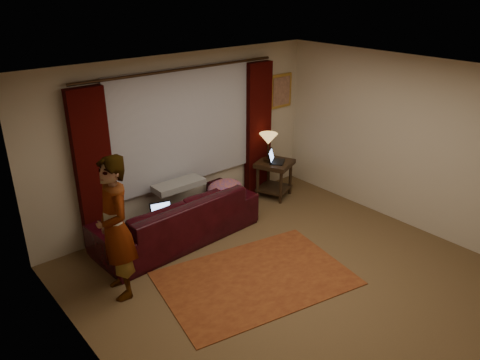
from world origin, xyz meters
name	(u,v)px	position (x,y,z in m)	size (l,w,h in m)	color
floor	(294,282)	(0.00, 0.00, -0.01)	(5.00, 5.00, 0.01)	brown
ceiling	(305,80)	(0.00, 0.00, 2.60)	(5.00, 5.00, 0.02)	silver
wall_back	(182,138)	(0.00, 2.50, 1.30)	(5.00, 0.02, 2.60)	#BBAC90
wall_left	(98,267)	(-2.50, 0.00, 1.30)	(0.02, 5.00, 2.60)	#BBAC90
wall_right	(415,145)	(2.50, 0.00, 1.30)	(0.02, 5.00, 2.60)	#BBAC90
sheer_curtain	(183,127)	(0.00, 2.44, 1.50)	(2.50, 0.05, 1.80)	#A3A2AA
drape_left	(94,171)	(-1.50, 2.39, 1.18)	(0.50, 0.14, 2.30)	black
drape_right	(258,129)	(1.50, 2.39, 1.18)	(0.50, 0.14, 2.30)	black
curtain_rod	(182,69)	(0.00, 2.39, 2.38)	(0.04, 0.04, 3.40)	#301E10
picture_frame	(281,91)	(2.10, 2.47, 1.75)	(0.50, 0.04, 0.60)	gold
sofa	(176,209)	(-0.55, 1.88, 0.50)	(2.47, 1.07, 0.99)	black
throw_blanket	(178,168)	(-0.33, 2.13, 0.99)	(0.80, 0.32, 0.09)	gray
clothing_pile	(225,188)	(0.27, 1.77, 0.62)	(0.58, 0.44, 0.24)	brown
laptop_sofa	(163,213)	(-0.88, 1.69, 0.61)	(0.31, 0.34, 0.22)	black
area_rug	(256,278)	(-0.34, 0.36, 0.01)	(2.40, 1.60, 0.01)	brown
end_table	(274,179)	(1.59, 2.04, 0.33)	(0.57, 0.57, 0.66)	black
tiffany_lamp	(268,148)	(1.50, 2.13, 0.91)	(0.32, 0.32, 0.50)	olive
laptop_table	(277,156)	(1.60, 1.99, 0.77)	(0.31, 0.34, 0.22)	black
person	(115,228)	(-1.79, 1.22, 0.90)	(0.53, 0.53, 1.80)	gray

